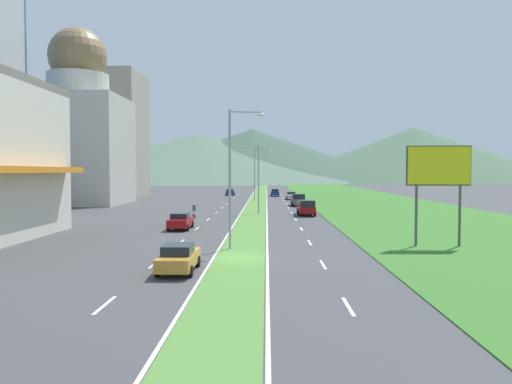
{
  "coord_description": "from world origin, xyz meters",
  "views": [
    {
      "loc": [
        1.7,
        -31.04,
        5.63
      ],
      "look_at": [
        -0.12,
        52.71,
        2.04
      ],
      "focal_mm": 34.24,
      "sensor_mm": 36.0,
      "label": 1
    }
  ],
  "objects_px": {
    "street_lamp_mid": "(256,175)",
    "car_4": "(181,221)",
    "car_1": "(275,193)",
    "car_3": "(230,192)",
    "street_lamp_near": "(233,171)",
    "car_2": "(179,258)",
    "car_0": "(291,196)",
    "pickup_truck_1": "(298,200)",
    "pickup_truck_0": "(306,208)",
    "motorcycle_rider": "(194,212)",
    "street_lamp_far": "(257,170)",
    "billboard_roadside": "(439,171)"
  },
  "relations": [
    {
      "from": "street_lamp_mid",
      "to": "car_4",
      "type": "bearing_deg",
      "value": -112.22
    },
    {
      "from": "car_1",
      "to": "car_4",
      "type": "height_order",
      "value": "car_1"
    },
    {
      "from": "street_lamp_mid",
      "to": "car_1",
      "type": "relative_size",
      "value": 1.85
    },
    {
      "from": "street_lamp_mid",
      "to": "car_3",
      "type": "height_order",
      "value": "street_lamp_mid"
    },
    {
      "from": "street_lamp_near",
      "to": "car_2",
      "type": "bearing_deg",
      "value": -108.24
    },
    {
      "from": "car_0",
      "to": "pickup_truck_1",
      "type": "height_order",
      "value": "pickup_truck_1"
    },
    {
      "from": "street_lamp_near",
      "to": "car_4",
      "type": "xyz_separation_m",
      "value": [
        -5.95,
        12.2,
        -4.85
      ]
    },
    {
      "from": "pickup_truck_0",
      "to": "motorcycle_rider",
      "type": "relative_size",
      "value": 2.7
    },
    {
      "from": "street_lamp_far",
      "to": "street_lamp_mid",
      "type": "bearing_deg",
      "value": -89.07
    },
    {
      "from": "pickup_truck_0",
      "to": "motorcycle_rider",
      "type": "distance_m",
      "value": 14.23
    },
    {
      "from": "street_lamp_near",
      "to": "car_1",
      "type": "xyz_separation_m",
      "value": [
        4.26,
        74.97,
        -4.85
      ]
    },
    {
      "from": "street_lamp_near",
      "to": "pickup_truck_1",
      "type": "distance_m",
      "value": 45.02
    },
    {
      "from": "car_3",
      "to": "pickup_truck_0",
      "type": "relative_size",
      "value": 0.75
    },
    {
      "from": "street_lamp_mid",
      "to": "street_lamp_far",
      "type": "distance_m",
      "value": 29.08
    },
    {
      "from": "street_lamp_near",
      "to": "motorcycle_rider",
      "type": "xyz_separation_m",
      "value": [
        -6.31,
        23.49,
        -4.92
      ]
    },
    {
      "from": "billboard_roadside",
      "to": "pickup_truck_0",
      "type": "xyz_separation_m",
      "value": [
        -7.68,
        25.54,
        -4.66
      ]
    },
    {
      "from": "car_0",
      "to": "car_2",
      "type": "relative_size",
      "value": 0.89
    },
    {
      "from": "car_2",
      "to": "car_4",
      "type": "bearing_deg",
      "value": 9.71
    },
    {
      "from": "street_lamp_mid",
      "to": "car_1",
      "type": "xyz_separation_m",
      "value": [
        3.33,
        45.92,
        -4.34
      ]
    },
    {
      "from": "billboard_roadside",
      "to": "pickup_truck_0",
      "type": "relative_size",
      "value": 1.39
    },
    {
      "from": "pickup_truck_1",
      "to": "car_1",
      "type": "bearing_deg",
      "value": -174.0
    },
    {
      "from": "car_1",
      "to": "car_2",
      "type": "xyz_separation_m",
      "value": [
        -6.8,
        -82.68,
        -0.02
      ]
    },
    {
      "from": "street_lamp_mid",
      "to": "pickup_truck_1",
      "type": "distance_m",
      "value": 16.98
    },
    {
      "from": "billboard_roadside",
      "to": "car_4",
      "type": "distance_m",
      "value": 24.04
    },
    {
      "from": "street_lamp_far",
      "to": "pickup_truck_1",
      "type": "bearing_deg",
      "value": -63.26
    },
    {
      "from": "motorcycle_rider",
      "to": "pickup_truck_0",
      "type": "bearing_deg",
      "value": -74.9
    },
    {
      "from": "billboard_roadside",
      "to": "car_0",
      "type": "relative_size",
      "value": 1.84
    },
    {
      "from": "car_2",
      "to": "car_3",
      "type": "relative_size",
      "value": 1.13
    },
    {
      "from": "car_2",
      "to": "motorcycle_rider",
      "type": "bearing_deg",
      "value": 6.89
    },
    {
      "from": "car_4",
      "to": "motorcycle_rider",
      "type": "distance_m",
      "value": 11.29
    },
    {
      "from": "pickup_truck_1",
      "to": "motorcycle_rider",
      "type": "bearing_deg",
      "value": -33.77
    },
    {
      "from": "car_3",
      "to": "billboard_roadside",
      "type": "bearing_deg",
      "value": -164.53
    },
    {
      "from": "pickup_truck_0",
      "to": "street_lamp_near",
      "type": "bearing_deg",
      "value": -15.27
    },
    {
      "from": "street_lamp_near",
      "to": "billboard_roadside",
      "type": "xyz_separation_m",
      "value": [
        15.1,
        1.66,
        -0.01
      ]
    },
    {
      "from": "street_lamp_mid",
      "to": "car_4",
      "type": "height_order",
      "value": "street_lamp_mid"
    },
    {
      "from": "street_lamp_mid",
      "to": "pickup_truck_0",
      "type": "relative_size",
      "value": 1.64
    },
    {
      "from": "car_0",
      "to": "car_1",
      "type": "distance_m",
      "value": 13.57
    },
    {
      "from": "car_1",
      "to": "car_2",
      "type": "relative_size",
      "value": 1.04
    },
    {
      "from": "car_0",
      "to": "pickup_truck_1",
      "type": "bearing_deg",
      "value": 0.85
    },
    {
      "from": "car_0",
      "to": "car_2",
      "type": "xyz_separation_m",
      "value": [
        -9.78,
        -69.44,
        0.0
      ]
    },
    {
      "from": "motorcycle_rider",
      "to": "car_2",
      "type": "bearing_deg",
      "value": -173.11
    },
    {
      "from": "car_1",
      "to": "billboard_roadside",
      "type": "bearing_deg",
      "value": 8.41
    },
    {
      "from": "car_0",
      "to": "car_4",
      "type": "height_order",
      "value": "car_4"
    },
    {
      "from": "car_3",
      "to": "motorcycle_rider",
      "type": "bearing_deg",
      "value": 179.76
    },
    {
      "from": "car_1",
      "to": "pickup_truck_0",
      "type": "relative_size",
      "value": 0.89
    },
    {
      "from": "car_1",
      "to": "car_2",
      "type": "bearing_deg",
      "value": -4.7
    },
    {
      "from": "street_lamp_mid",
      "to": "car_4",
      "type": "xyz_separation_m",
      "value": [
        -6.88,
        -16.84,
        -4.34
      ]
    },
    {
      "from": "car_0",
      "to": "car_4",
      "type": "relative_size",
      "value": 0.86
    },
    {
      "from": "car_4",
      "to": "street_lamp_mid",
      "type": "bearing_deg",
      "value": -22.22
    },
    {
      "from": "motorcycle_rider",
      "to": "car_3",
      "type": "bearing_deg",
      "value": -0.24
    }
  ]
}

